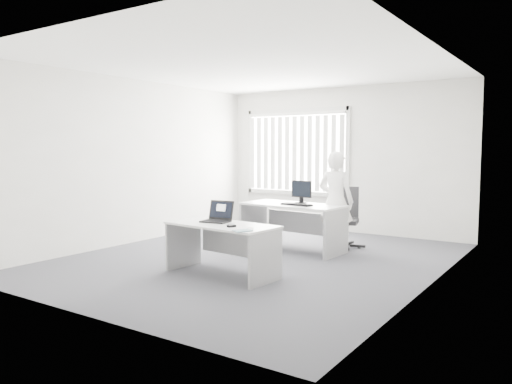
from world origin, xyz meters
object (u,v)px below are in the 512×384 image
Objects in this scene: desk_far at (292,217)px; office_chair at (344,228)px; person at (336,201)px; desk_near at (222,238)px; monitor at (301,192)px; laptop at (215,212)px.

office_chair is at bearing 53.94° from desk_far.
office_chair is 0.63× the size of person.
desk_far reaches higher than desk_near.
person is 4.34× the size of monitor.
desk_far is 1.07× the size of person.
laptop is 0.97× the size of monitor.
monitor reaches higher than desk_far.
desk_near is 0.36m from laptop.
laptop is (-0.15, 0.06, 0.32)m from desk_near.
laptop is at bearing -122.06° from office_chair.
monitor is at bearing 77.79° from laptop.
desk_far is (-0.03, 1.88, 0.06)m from desk_near.
office_chair is at bearing 45.88° from monitor.
desk_near is at bearing -118.54° from office_chair.
person is 2.25m from laptop.
monitor reaches higher than laptop.
laptop is 2.02m from monitor.
office_chair is 2.82× the size of laptop.
laptop is (-0.12, -1.82, 0.27)m from desk_far.
desk_far is at bearing 95.93° from desk_near.
desk_near is 4.14× the size of monitor.
monitor is (0.02, 2.07, 0.45)m from desk_near.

